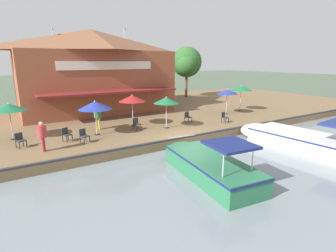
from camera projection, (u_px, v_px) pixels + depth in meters
The scene contains 21 objects.
ground_plane at pixel (189, 146), 17.21m from camera, with size 220.00×220.00×0.00m, color #4C5B47.
quay_deck at pixel (124, 114), 26.23m from camera, with size 22.00×56.00×0.60m, color brown.
quay_edge_fender at pixel (188, 136), 17.14m from camera, with size 0.20×50.40×0.10m, color #2D2D33.
waterfront_restaurant at pixel (93, 70), 26.19m from camera, with size 10.71×14.55×8.22m.
patio_umbrella_back_row at pixel (166, 100), 19.03m from camera, with size 1.85×1.85×2.35m.
patio_umbrella_by_entrance at pixel (9, 107), 16.16m from camera, with size 2.09×2.09×2.34m.
patio_umbrella_near_quay_edge at pixel (132, 98), 19.67m from camera, with size 2.02×2.02×2.41m.
patio_umbrella_mid_patio_right at pixel (241, 88), 25.96m from camera, with size 2.21×2.21×2.52m.
patio_umbrella_mid_patio_left at pixel (227, 92), 24.25m from camera, with size 1.95×1.95×2.36m.
patio_umbrella_far_corner at pixel (95, 105), 17.22m from camera, with size 2.20×2.20×2.33m.
cafe_chair_far_corner_seat at pixel (136, 123), 18.94m from camera, with size 0.49×0.49×0.85m.
cafe_chair_mid_patio at pixel (224, 117), 21.15m from camera, with size 0.53×0.53×0.85m.
cafe_chair_beside_entrance at pixel (188, 116), 21.29m from camera, with size 0.50×0.50×0.85m.
cafe_chair_back_row_seat at pixel (20, 139), 15.01m from camera, with size 0.58×0.58×0.85m.
cafe_chair_facing_river at pixel (66, 134), 16.18m from camera, with size 0.59×0.59×0.85m.
cafe_chair_under_first_umbrella at pixel (84, 135), 15.90m from camera, with size 0.57×0.57×0.85m.
person_mid_patio at pixel (42, 133), 14.22m from camera, with size 0.48×0.48×1.68m.
person_at_quay_edge at pixel (97, 114), 18.82m from camera, with size 0.52×0.52×1.83m.
motorboat_distant_upstream at pixel (302, 140), 16.33m from camera, with size 9.32×3.53×2.06m.
motorboat_nearest_quay at pixel (204, 163), 12.82m from camera, with size 6.67×2.78×2.06m.
tree_behind_restaurant at pixel (187, 63), 35.32m from camera, with size 4.27×4.07×6.78m.
Camera 1 is at (13.23, -9.76, 5.44)m, focal length 28.00 mm.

